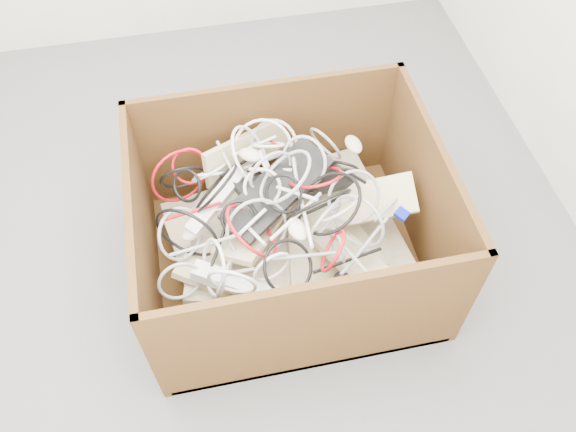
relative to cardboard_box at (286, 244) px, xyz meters
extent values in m
plane|color=#57585A|center=(-0.27, 0.12, -0.15)|extent=(3.00, 3.00, 0.00)
cube|color=#3D270F|center=(0.01, 0.00, -0.14)|extent=(1.06, 0.88, 0.03)
cube|color=#3D270F|center=(0.01, 0.43, 0.13)|extent=(1.06, 0.03, 0.57)
cube|color=#3D270F|center=(0.01, -0.43, 0.13)|extent=(1.06, 0.02, 0.57)
cube|color=#3D270F|center=(0.53, 0.00, 0.13)|extent=(0.02, 0.83, 0.57)
cube|color=#3D270F|center=(-0.50, 0.00, 0.13)|extent=(0.03, 0.83, 0.57)
cube|color=tan|center=(0.01, 0.02, -0.07)|extent=(0.93, 0.80, 0.17)
cube|color=tan|center=(-0.08, -0.04, 0.01)|extent=(0.67, 0.60, 0.18)
cube|color=beige|center=(-0.22, 0.16, 0.03)|extent=(0.45, 0.23, 0.11)
cube|color=beige|center=(0.20, 0.00, 0.04)|extent=(0.32, 0.45, 0.15)
cube|color=beige|center=(0.06, -0.16, 0.04)|extent=(0.22, 0.45, 0.08)
cube|color=beige|center=(-0.21, -0.18, 0.07)|extent=(0.44, 0.35, 0.15)
cube|color=beige|center=(0.22, -0.21, 0.11)|extent=(0.28, 0.43, 0.19)
cube|color=beige|center=(-0.07, 0.34, 0.18)|extent=(0.39, 0.27, 0.21)
cube|color=beige|center=(-0.10, 0.02, 0.14)|extent=(0.36, 0.43, 0.15)
cube|color=beige|center=(0.28, 0.03, 0.14)|extent=(0.43, 0.22, 0.19)
cube|color=black|center=(0.06, 0.12, 0.20)|extent=(0.45, 0.26, 0.15)
cube|color=black|center=(-0.02, 0.05, 0.27)|extent=(0.44, 0.37, 0.10)
ellipsoid|color=beige|center=(-0.33, 0.01, 0.16)|extent=(0.11, 0.10, 0.04)
ellipsoid|color=beige|center=(0.32, 0.26, 0.20)|extent=(0.07, 0.11, 0.04)
ellipsoid|color=beige|center=(-0.20, -0.24, 0.16)|extent=(0.10, 0.06, 0.04)
ellipsoid|color=beige|center=(0.01, -0.13, 0.28)|extent=(0.08, 0.11, 0.04)
ellipsoid|color=beige|center=(-0.08, 0.23, 0.27)|extent=(0.11, 0.10, 0.04)
ellipsoid|color=black|center=(0.16, -0.28, 0.14)|extent=(0.11, 0.11, 0.04)
cube|color=silver|center=(-0.23, 0.09, 0.21)|extent=(0.25, 0.23, 0.12)
cube|color=silver|center=(-0.21, -0.23, 0.16)|extent=(0.30, 0.19, 0.10)
cube|color=#0B1AB1|center=(0.40, -0.09, 0.19)|extent=(0.06, 0.06, 0.03)
torus|color=#9C9DA2|center=(0.24, -0.02, 0.25)|extent=(0.28, 0.18, 0.23)
torus|color=silver|center=(-0.28, -0.20, 0.23)|extent=(0.08, 0.25, 0.25)
torus|color=#9C9DA2|center=(-0.03, 0.10, 0.32)|extent=(0.23, 0.10, 0.25)
torus|color=silver|center=(-0.07, 0.05, 0.30)|extent=(0.19, 0.16, 0.13)
torus|color=black|center=(0.13, -0.07, 0.30)|extent=(0.30, 0.35, 0.19)
torus|color=silver|center=(-0.09, -0.24, 0.24)|extent=(0.16, 0.06, 0.17)
torus|color=#9C9DA2|center=(0.09, 0.12, 0.31)|extent=(0.20, 0.17, 0.21)
torus|color=silver|center=(-0.03, 0.27, 0.24)|extent=(0.25, 0.22, 0.23)
torus|color=#9C9DA2|center=(-0.37, -0.02, 0.20)|extent=(0.21, 0.20, 0.18)
torus|color=black|center=(-0.23, 0.13, 0.23)|extent=(0.25, 0.22, 0.25)
torus|color=#AD0C14|center=(-0.31, 0.27, 0.21)|extent=(0.16, 0.12, 0.13)
torus|color=silver|center=(-0.01, 0.26, 0.28)|extent=(0.18, 0.14, 0.12)
torus|color=#9C9DA2|center=(0.01, 0.27, 0.24)|extent=(0.23, 0.21, 0.25)
torus|color=black|center=(-0.17, -0.05, 0.27)|extent=(0.18, 0.14, 0.13)
torus|color=black|center=(-0.33, 0.19, 0.20)|extent=(0.13, 0.13, 0.15)
torus|color=#AD0C14|center=(0.12, 0.06, 0.30)|extent=(0.21, 0.19, 0.12)
torus|color=#9C9DA2|center=(0.15, -0.12, 0.32)|extent=(0.19, 0.16, 0.14)
torus|color=#AD0C14|center=(0.11, -0.24, 0.28)|extent=(0.13, 0.16, 0.18)
torus|color=black|center=(-0.34, 0.28, 0.14)|extent=(0.25, 0.09, 0.25)
torus|color=black|center=(-0.04, -0.26, 0.26)|extent=(0.24, 0.22, 0.15)
torus|color=#AD0C14|center=(-0.35, 0.28, 0.16)|extent=(0.31, 0.13, 0.33)
torus|color=black|center=(0.11, -0.05, 0.27)|extent=(0.34, 0.19, 0.30)
torus|color=#9C9DA2|center=(-0.25, -0.24, 0.23)|extent=(0.08, 0.16, 0.16)
torus|color=#9C9DA2|center=(0.22, 0.30, 0.19)|extent=(0.12, 0.21, 0.22)
torus|color=#9C9DA2|center=(0.23, -0.12, 0.25)|extent=(0.18, 0.18, 0.23)
torus|color=#9C9DA2|center=(0.14, -0.19, 0.22)|extent=(0.03, 0.18, 0.18)
torus|color=silver|center=(-0.08, 0.24, 0.25)|extent=(0.17, 0.27, 0.26)
torus|color=#9C9DA2|center=(0.00, 0.03, 0.36)|extent=(0.22, 0.22, 0.19)
torus|color=#9C9DA2|center=(0.11, -0.11, 0.26)|extent=(0.19, 0.15, 0.23)
torus|color=silver|center=(-0.24, 0.27, 0.17)|extent=(0.21, 0.17, 0.16)
torus|color=#9C9DA2|center=(0.05, 0.04, 0.31)|extent=(0.05, 0.24, 0.24)
torus|color=#AD0C14|center=(-0.13, -0.11, 0.27)|extent=(0.21, 0.26, 0.19)
torus|color=black|center=(-0.01, -0.03, 0.34)|extent=(0.13, 0.15, 0.15)
torus|color=black|center=(-0.35, -0.03, 0.21)|extent=(0.24, 0.14, 0.27)
torus|color=#9C9DA2|center=(-0.39, -0.19, 0.18)|extent=(0.21, 0.09, 0.20)
torus|color=black|center=(-0.01, 0.23, 0.22)|extent=(0.24, 0.11, 0.25)
torus|color=silver|center=(-0.04, 0.14, 0.31)|extent=(0.04, 0.11, 0.10)
torus|color=black|center=(0.24, 0.12, 0.25)|extent=(0.13, 0.11, 0.11)
torus|color=silver|center=(-0.23, -0.27, 0.25)|extent=(0.21, 0.10, 0.23)
torus|color=#9C9DA2|center=(-0.11, -0.08, 0.24)|extent=(0.30, 0.17, 0.26)
cylinder|color=silver|center=(0.03, -0.04, 0.35)|extent=(0.12, 0.13, 0.06)
cylinder|color=#9C9DA2|center=(0.01, -0.23, 0.26)|extent=(0.22, 0.02, 0.05)
cylinder|color=silver|center=(-0.06, 0.30, 0.24)|extent=(0.18, 0.03, 0.07)
cylinder|color=silver|center=(-0.21, 0.21, 0.21)|extent=(0.18, 0.02, 0.03)
cylinder|color=#AD0C14|center=(-0.33, 0.05, 0.22)|extent=(0.22, 0.03, 0.05)
cylinder|color=silver|center=(-0.14, -0.09, 0.26)|extent=(0.08, 0.19, 0.07)
cylinder|color=#9C9DA2|center=(0.16, -0.24, 0.25)|extent=(0.08, 0.22, 0.07)
cylinder|color=black|center=(0.16, -0.24, 0.20)|extent=(0.25, 0.06, 0.02)
cylinder|color=#9C9DA2|center=(0.26, -0.18, 0.22)|extent=(0.16, 0.13, 0.05)
cylinder|color=silver|center=(-0.03, 0.13, 0.29)|extent=(0.15, 0.07, 0.04)
cylinder|color=#9C9DA2|center=(-0.02, 0.21, 0.25)|extent=(0.19, 0.02, 0.07)
cylinder|color=#9C9DA2|center=(0.20, -0.23, 0.19)|extent=(0.15, 0.14, 0.06)
cylinder|color=black|center=(-0.14, 0.23, 0.22)|extent=(0.14, 0.11, 0.04)
cylinder|color=#9C9DA2|center=(-0.26, 0.05, 0.21)|extent=(0.29, 0.05, 0.02)
cylinder|color=black|center=(0.23, 0.14, 0.23)|extent=(0.13, 0.24, 0.09)
cylinder|color=black|center=(-0.26, -0.12, 0.21)|extent=(0.09, 0.14, 0.06)
cylinder|color=#AD0C14|center=(0.04, 0.24, 0.26)|extent=(0.09, 0.15, 0.06)
cylinder|color=silver|center=(0.21, 0.19, 0.21)|extent=(0.17, 0.17, 0.05)
cylinder|color=silver|center=(0.02, -0.09, 0.30)|extent=(0.21, 0.16, 0.02)
cylinder|color=silver|center=(-0.13, -0.08, 0.28)|extent=(0.12, 0.08, 0.05)
cylinder|color=#9C9DA2|center=(-0.25, -0.20, 0.19)|extent=(0.20, 0.05, 0.06)
cylinder|color=#9C9DA2|center=(-0.29, -0.11, 0.24)|extent=(0.25, 0.02, 0.06)
cylinder|color=silver|center=(0.05, -0.11, 0.30)|extent=(0.04, 0.27, 0.07)
cylinder|color=#9C9DA2|center=(-0.16, 0.22, 0.23)|extent=(0.07, 0.22, 0.06)
camera|label=1|loc=(-0.25, -1.23, 1.88)|focal=37.15mm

